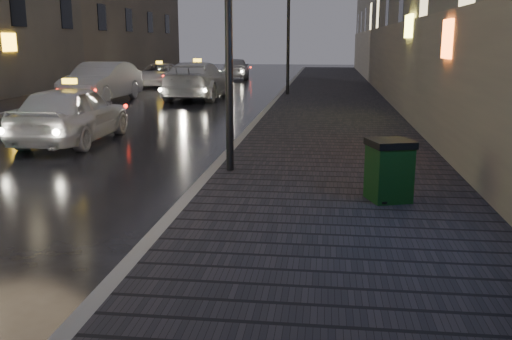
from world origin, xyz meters
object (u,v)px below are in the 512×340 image
at_px(trash_bin, 389,170).
at_px(taxi_near, 72,113).
at_px(car_left_mid, 102,82).
at_px(car_far, 236,68).
at_px(taxi_far, 160,75).
at_px(lamp_far, 288,20).
at_px(taxi_mid, 198,80).

relative_size(trash_bin, taxi_near, 0.22).
bearing_deg(car_left_mid, car_far, 80.67).
relative_size(taxi_near, car_far, 1.03).
distance_m(taxi_near, taxi_far, 18.88).
distance_m(taxi_far, car_far, 7.49).
distance_m(lamp_far, taxi_far, 10.24).
bearing_deg(taxi_far, trash_bin, -63.93).
height_order(taxi_near, car_far, taxi_near).
height_order(lamp_far, taxi_near, lamp_far).
relative_size(trash_bin, car_left_mid, 0.19).
bearing_deg(car_far, taxi_mid, 85.87).
xyz_separation_m(lamp_far, car_far, (-4.42, 12.62, -2.76)).
height_order(taxi_mid, car_far, taxi_mid).
distance_m(trash_bin, car_far, 31.24).
bearing_deg(taxi_mid, lamp_far, -163.78).
bearing_deg(taxi_far, taxi_mid, -59.32).
distance_m(taxi_mid, taxi_far, 8.01).
height_order(trash_bin, car_left_mid, car_left_mid).
relative_size(lamp_far, taxi_near, 1.20).
height_order(lamp_far, taxi_mid, lamp_far).
xyz_separation_m(taxi_near, taxi_mid, (0.67, 11.59, 0.07)).
bearing_deg(taxi_near, lamp_far, -111.24).
bearing_deg(taxi_near, trash_bin, 144.39).
bearing_deg(lamp_far, taxi_mid, -164.93).
bearing_deg(car_left_mid, taxi_mid, 27.67).
height_order(car_left_mid, taxi_far, car_left_mid).
bearing_deg(car_left_mid, taxi_near, -69.26).
xyz_separation_m(trash_bin, taxi_far, (-10.61, 23.74, 0.01)).
bearing_deg(lamp_far, taxi_near, -110.21).
relative_size(taxi_far, car_far, 1.08).
relative_size(taxi_mid, car_far, 1.32).
bearing_deg(car_far, taxi_near, 83.53).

